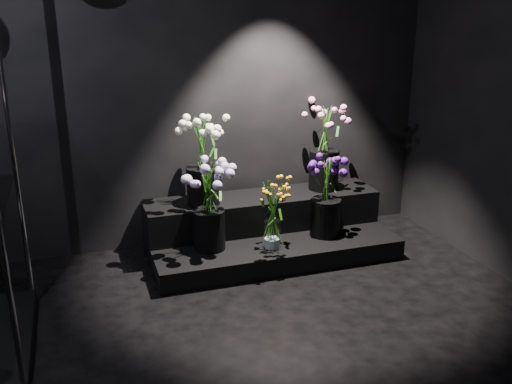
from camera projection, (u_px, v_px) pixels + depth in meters
name	position (u px, v px, depth m)	size (l,w,h in m)	color
floor	(281.00, 373.00, 3.19)	(4.00, 4.00, 0.00)	black
wall_back	(195.00, 77.00, 4.54)	(4.00, 4.00, 0.00)	black
display_riser	(267.00, 229.00, 4.72)	(1.96, 0.87, 0.44)	black
bouquet_orange_bells	(272.00, 214.00, 4.32)	(0.28, 0.28, 0.55)	white
bouquet_lilac	(208.00, 200.00, 4.27)	(0.38, 0.38, 0.70)	black
bouquet_purple	(326.00, 195.00, 4.54)	(0.38, 0.38, 0.64)	black
bouquet_cream_roses	(202.00, 155.00, 4.44)	(0.45, 0.45, 0.70)	black
bouquet_pink_roses	(325.00, 142.00, 4.79)	(0.49, 0.49, 0.72)	black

